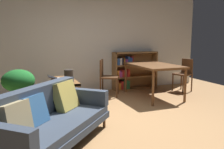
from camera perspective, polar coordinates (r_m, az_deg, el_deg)
The scene contains 11 objects.
ground_plane at distance 4.06m, azimuth 3.54°, elevation -11.98°, with size 8.16×8.16×0.00m, color #A87A4C.
back_wall_panel at distance 6.34m, azimuth -6.72°, elevation 8.02°, with size 6.80×0.10×2.70m, color silver.
fabric_couch at distance 3.36m, azimuth -14.87°, elevation -9.77°, with size 1.87×1.93×0.78m.
media_console at distance 4.87m, azimuth -11.03°, elevation -4.75°, with size 0.40×1.01×0.61m.
open_laptop at distance 4.88m, azimuth -12.47°, elevation -0.86°, with size 0.40×0.29×0.08m.
desk_speaker at distance 4.65m, azimuth -10.24°, elevation -0.19°, with size 0.17×0.17×0.22m.
potted_floor_plant at distance 4.50m, azimuth -21.30°, elevation -2.58°, with size 0.56×0.58×0.89m.
dining_table at distance 5.83m, azimuth 9.78°, elevation 1.68°, with size 0.92×1.48×0.80m.
dining_chair_near at distance 5.89m, azimuth -1.31°, elevation -0.19°, with size 0.57×0.55×0.90m.
dining_chair_far at distance 6.70m, azimuth 16.76°, elevation 0.42°, with size 0.46×0.46×0.86m.
bookshelf at distance 6.68m, azimuth 4.57°, elevation 0.83°, with size 1.27×0.30×1.04m.
Camera 1 is at (-1.60, -3.43, 1.45)m, focal length 38.49 mm.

